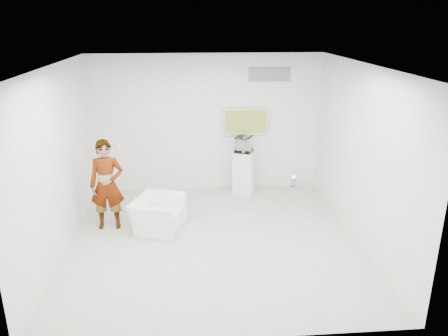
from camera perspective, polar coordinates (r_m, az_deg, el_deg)
The scene contains 10 objects.
room at distance 7.15m, azimuth -1.43°, elevation 1.20°, with size 5.01×5.01×3.00m.
tv at distance 9.57m, azimuth 2.83°, elevation 6.10°, with size 1.00×0.08×0.60m, color silver.
logo_decal at distance 9.51m, azimuth 5.96°, elevation 12.06°, with size 0.90×0.02×0.30m, color slate.
person at distance 8.15m, azimuth -15.04°, elevation -2.15°, with size 0.61×0.40×1.67m, color white.
armchair at distance 8.08m, azimuth -8.61°, elevation -5.96°, with size 0.93×0.81×0.60m, color white.
pedestal at distance 9.58m, azimuth 2.60°, elevation -0.59°, with size 0.46×0.46×0.95m, color white.
floor_uplight at distance 10.07m, azimuth 9.05°, elevation -1.83°, with size 0.18×0.18×0.28m, color silver.
vitrine at distance 9.39m, azimuth 2.66°, elevation 3.12°, with size 0.34×0.34×0.34m, color white.
console at distance 9.40m, azimuth 2.66°, elevation 2.82°, with size 0.05×0.17×0.24m, color white.
wii_remote at distance 8.04m, azimuth -13.55°, elevation 2.74°, with size 0.04×0.15×0.04m, color white.
Camera 1 is at (-0.37, -6.80, 3.69)m, focal length 35.00 mm.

